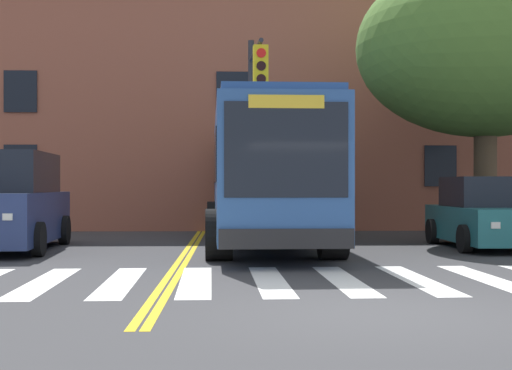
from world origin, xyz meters
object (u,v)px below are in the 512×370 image
Objects in this scene: traffic_light_overhead at (255,106)px; street_tree_curbside_large at (485,49)px; car_navy_near_lane at (11,204)px; city_bus at (264,173)px; car_teal_far_lane at (485,216)px.

street_tree_curbside_large is at bearing 10.26° from traffic_light_overhead.
car_navy_near_lane is 0.59× the size of street_tree_curbside_large.
city_bus is 6.21m from car_navy_near_lane.
city_bus is 2.47× the size of car_teal_far_lane.
traffic_light_overhead is 0.60× the size of street_tree_curbside_large.
street_tree_curbside_large is at bearing 70.32° from car_teal_far_lane.
city_bus is at bearing -169.99° from street_tree_curbside_large.
car_navy_near_lane is 6.41m from traffic_light_overhead.
car_teal_far_lane is (5.46, -0.65, -1.06)m from city_bus.
car_teal_far_lane is 4.83m from street_tree_curbside_large.
traffic_light_overhead is (-5.71, 0.58, 2.77)m from car_teal_far_lane.
street_tree_curbside_large reaches higher than car_navy_near_lane.
street_tree_curbside_large is (6.32, 1.14, 1.71)m from traffic_light_overhead.
city_bus is at bearing 16.46° from traffic_light_overhead.
car_teal_far_lane is at bearing -6.80° from city_bus.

